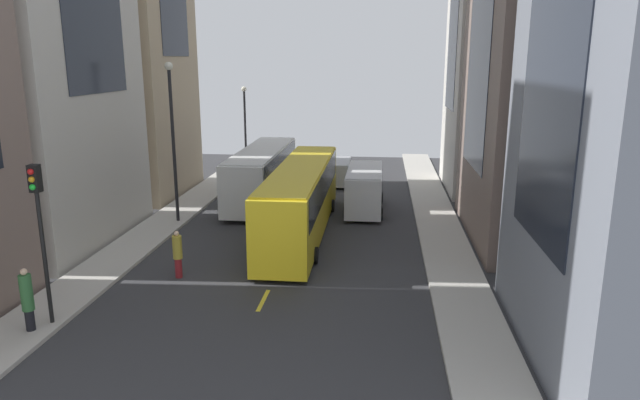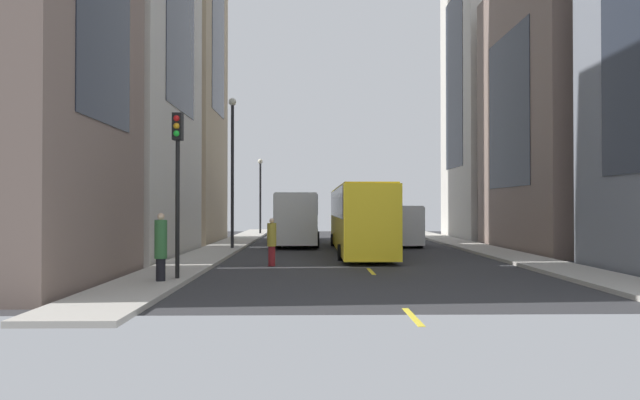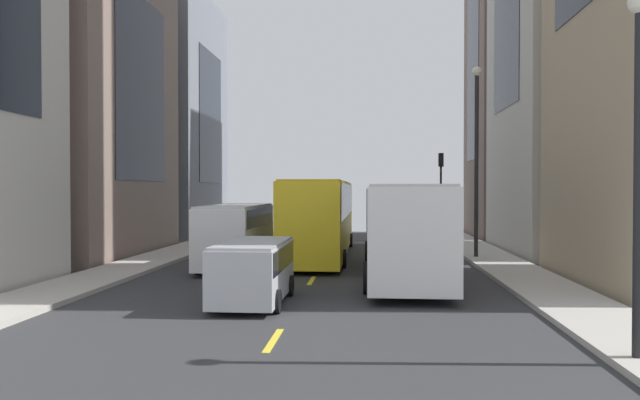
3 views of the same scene
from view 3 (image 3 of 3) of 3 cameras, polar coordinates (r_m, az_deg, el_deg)
The scene contains 20 objects.
ground_plane at distance 25.42m, azimuth 0.11°, elevation -6.24°, with size 41.51×41.51×0.00m, color #333335.
sidewalk_west at distance 25.93m, azimuth 17.11°, elevation -5.98°, with size 2.38×44.00×0.15m, color #B2ADA3.
sidewalk_east at distance 27.08m, azimuth -16.13°, elevation -5.68°, with size 2.38×44.00×0.15m, color #B2ADA3.
lane_stripe_0 at distance 46.29m, azimuth 2.20°, elevation -2.98°, with size 0.16×2.00×0.01m, color yellow.
lane_stripe_1 at distance 37.93m, azimuth 1.64°, elevation -3.85°, with size 0.16×2.00×0.01m, color yellow.
lane_stripe_2 at distance 29.58m, azimuth 0.77°, elevation -5.21°, with size 0.16×2.00×0.01m, color yellow.
lane_stripe_3 at distance 21.28m, azimuth -0.80°, elevation -7.64°, with size 0.16×2.00×0.01m, color yellow.
lane_stripe_4 at distance 13.09m, azimuth -4.43°, elevation -13.11°, with size 0.16×2.00×0.01m, color yellow.
building_west_0 at distance 43.35m, azimuth 19.24°, elevation 12.02°, with size 7.45×7.86×23.09m.
building_east_0 at distance 44.08m, azimuth -16.48°, elevation 7.46°, with size 9.75×10.12×16.40m.
building_east_1 at distance 32.19m, azimuth -22.69°, elevation 9.60°, with size 7.35×11.14×16.13m.
city_bus_white at distance 22.15m, azimuth 7.86°, elevation -2.10°, with size 2.81×11.82×3.35m.
streetcar_yellow at distance 29.12m, azimuth 0.20°, elevation -1.13°, with size 2.70×14.45×3.59m.
delivery_van_white at distance 24.71m, azimuth -7.97°, elevation -2.93°, with size 2.25×6.15×2.58m.
car_silver_0 at distance 17.05m, azimuth -6.33°, elevation -6.33°, with size 1.90×4.19×1.74m.
pedestrian_crossing_near at distance 41.60m, azimuth 11.78°, elevation -1.68°, with size 0.40×0.40×2.17m.
pedestrian_crossing_mid at distance 35.89m, azimuth 7.88°, elevation -2.43°, with size 0.39×0.39×2.03m.
traffic_light_near_corner at distance 40.92m, azimuth 11.39°, elevation 2.07°, with size 0.32×0.44×5.49m.
streetlamp_near at distance 12.34m, azimuth 28.00°, elevation 5.76°, with size 0.44×0.44×6.63m.
streetlamp_far at distance 28.34m, azimuth 14.62°, elevation 5.23°, with size 0.44×0.44×8.64m.
Camera 3 is at (-2.02, 25.14, 3.19)m, focal length 33.75 mm.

